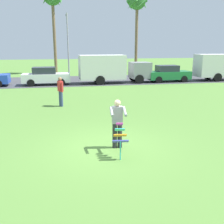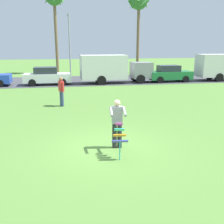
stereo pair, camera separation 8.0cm
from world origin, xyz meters
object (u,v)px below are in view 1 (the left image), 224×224
object	(u,v)px
parked_truck_red_cab	(224,66)
person_walker_near	(61,91)
parked_car_green	(168,74)
palm_tree_right_near	(53,1)
palm_tree_centre_far	(137,5)
parked_car_white	(46,76)
parked_truck_grey_van	(111,68)
kite_held	(120,136)
person_kite_flyer	(117,122)
streetlight_pole	(68,41)

from	to	relation	value
parked_truck_red_cab	person_walker_near	xyz separation A→B (m)	(-16.34, -8.94, -0.48)
parked_car_green	palm_tree_right_near	xyz separation A→B (m)	(-10.94, 9.82, 7.82)
parked_car_green	palm_tree_centre_far	world-z (taller)	palm_tree_centre_far
parked_car_white	parked_truck_grey_van	world-z (taller)	parked_truck_grey_van
kite_held	palm_tree_right_near	distance (m)	27.85
person_walker_near	palm_tree_centre_far	bearing A→B (deg)	61.78
person_kite_flyer	parked_car_white	world-z (taller)	person_kite_flyer
person_kite_flyer	palm_tree_right_near	world-z (taller)	palm_tree_right_near
kite_held	person_walker_near	size ratio (longest dim) A/B	0.63
parked_car_green	person_walker_near	distance (m)	13.67
person_kite_flyer	person_walker_near	bearing A→B (deg)	105.57
parked_car_green	palm_tree_centre_far	distance (m)	11.58
parked_car_white	kite_held	bearing A→B (deg)	-79.26
parked_car_white	parked_truck_grey_van	xyz separation A→B (m)	(5.95, 0.00, 0.64)
kite_held	palm_tree_centre_far	distance (m)	27.75
kite_held	parked_car_white	distance (m)	17.08
parked_car_white	parked_truck_red_cab	world-z (taller)	parked_truck_red_cab
palm_tree_centre_far	streetlight_pole	bearing A→B (deg)	-169.26
palm_tree_centre_far	person_walker_near	size ratio (longest dim) A/B	5.64
streetlight_pole	person_kite_flyer	bearing A→B (deg)	-87.49
palm_tree_right_near	palm_tree_centre_far	size ratio (longest dim) A/B	1.04
parked_car_white	person_walker_near	distance (m)	9.04
parked_truck_red_cab	person_walker_near	distance (m)	18.63
kite_held	streetlight_pole	xyz separation A→B (m)	(-0.93, 23.97, 3.27)
parked_truck_grey_van	parked_truck_red_cab	size ratio (longest dim) A/B	1.00
kite_held	palm_tree_right_near	world-z (taller)	palm_tree_right_near
parked_truck_grey_van	palm_tree_right_near	bearing A→B (deg)	118.02
palm_tree_centre_far	streetlight_pole	size ratio (longest dim) A/B	1.39
parked_car_white	parked_car_green	xyz separation A→B (m)	(11.66, -0.00, 0.00)
parked_car_green	parked_truck_red_cab	size ratio (longest dim) A/B	0.63
parked_truck_grey_van	palm_tree_centre_far	xyz separation A→B (m)	(4.90, 8.81, 6.83)
parked_car_white	parked_truck_red_cab	xyz separation A→B (m)	(17.66, -0.00, 0.64)
parked_truck_red_cab	palm_tree_centre_far	size ratio (longest dim) A/B	0.69
streetlight_pole	parked_truck_red_cab	bearing A→B (deg)	-25.00
person_kite_flyer	kite_held	xyz separation A→B (m)	(-0.09, -0.85, -0.22)
parked_car_white	parked_truck_red_cab	distance (m)	17.67
parked_truck_grey_van	palm_tree_right_near	distance (m)	13.24
parked_car_green	person_walker_near	world-z (taller)	person_walker_near
parked_truck_grey_van	person_walker_near	xyz separation A→B (m)	(-4.63, -8.94, -0.48)
parked_car_white	streetlight_pole	xyz separation A→B (m)	(2.26, 7.18, 3.22)
parked_car_white	person_walker_near	world-z (taller)	person_walker_near
parked_car_green	parked_truck_grey_van	bearing A→B (deg)	179.98
parked_car_white	parked_truck_grey_van	distance (m)	5.98
palm_tree_right_near	kite_held	bearing A→B (deg)	-84.72
parked_truck_grey_van	streetlight_pole	xyz separation A→B (m)	(-3.69, 7.18, 2.59)
person_kite_flyer	parked_car_green	distance (m)	18.01
person_walker_near	kite_held	bearing A→B (deg)	-76.65
parked_car_green	parked_truck_red_cab	distance (m)	6.03
kite_held	person_walker_near	world-z (taller)	person_walker_near
parked_truck_red_cab	palm_tree_right_near	distance (m)	20.85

